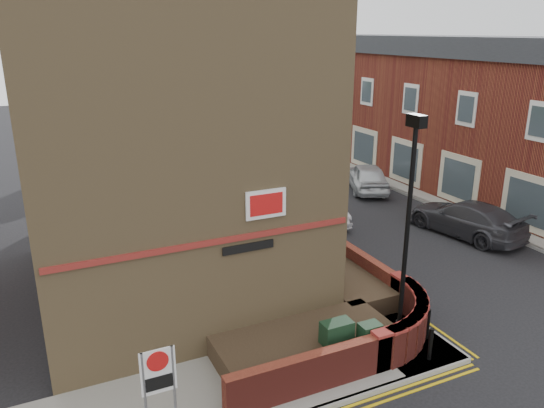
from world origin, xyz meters
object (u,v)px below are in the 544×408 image
(zone_sign, at_px, (159,379))
(silver_car_near, at_px, (319,207))
(lamppost, at_px, (407,237))
(utility_cabinet_large, at_px, (336,343))

(zone_sign, distance_m, silver_car_near, 14.48)
(lamppost, bearing_deg, zone_sign, -173.93)
(utility_cabinet_large, bearing_deg, lamppost, -3.01)
(utility_cabinet_large, relative_size, zone_sign, 0.55)
(lamppost, distance_m, utility_cabinet_large, 3.24)
(silver_car_near, bearing_deg, lamppost, -104.14)
(lamppost, xyz_separation_m, utility_cabinet_large, (-1.90, 0.10, -2.62))
(zone_sign, relative_size, silver_car_near, 0.57)
(utility_cabinet_large, height_order, zone_sign, zone_sign)
(zone_sign, bearing_deg, silver_car_near, 47.15)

